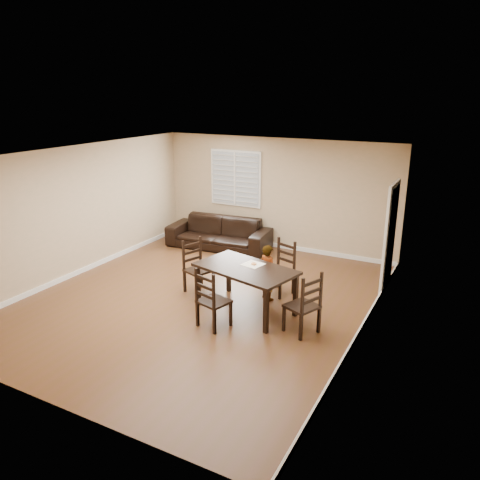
% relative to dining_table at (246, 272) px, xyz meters
% --- Properties ---
extents(ground, '(7.00, 7.00, 0.00)m').
position_rel_dining_table_xyz_m(ground, '(-0.96, 0.02, -0.73)').
color(ground, '#56321D').
rests_on(ground, ground).
extents(room, '(6.04, 7.04, 2.72)m').
position_rel_dining_table_xyz_m(room, '(-0.92, 0.19, 1.08)').
color(room, tan).
rests_on(room, ground).
extents(dining_table, '(1.92, 1.37, 0.81)m').
position_rel_dining_table_xyz_m(dining_table, '(0.00, 0.00, 0.00)').
color(dining_table, black).
rests_on(dining_table, ground).
extents(chair_near, '(0.59, 0.57, 1.05)m').
position_rel_dining_table_xyz_m(chair_near, '(0.28, 1.07, -0.25)').
color(chair_near, black).
rests_on(chair_near, ground).
extents(chair_far, '(0.56, 0.54, 1.03)m').
position_rel_dining_table_xyz_m(chair_far, '(-0.22, -0.89, -0.26)').
color(chair_far, black).
rests_on(chair_far, ground).
extents(chair_left, '(0.57, 0.59, 1.04)m').
position_rel_dining_table_xyz_m(chair_left, '(-1.28, 0.33, -0.25)').
color(chair_left, black).
rests_on(chair_left, ground).
extents(chair_right, '(0.60, 0.61, 1.06)m').
position_rel_dining_table_xyz_m(chair_right, '(1.28, -0.34, -0.25)').
color(chair_right, black).
rests_on(chair_right, ground).
extents(child, '(0.46, 0.39, 1.07)m').
position_rel_dining_table_xyz_m(child, '(0.15, 0.61, -0.19)').
color(child, gray).
rests_on(child, ground).
extents(napkin, '(0.39, 0.39, 0.00)m').
position_rel_dining_table_xyz_m(napkin, '(0.05, 0.19, 0.09)').
color(napkin, silver).
rests_on(napkin, dining_table).
extents(donut, '(0.10, 0.10, 0.04)m').
position_rel_dining_table_xyz_m(donut, '(0.07, 0.18, 0.11)').
color(donut, '#DA8C4E').
rests_on(donut, napkin).
extents(sofa, '(2.62, 1.23, 0.74)m').
position_rel_dining_table_xyz_m(sofa, '(-2.19, 2.84, -0.36)').
color(sofa, black).
rests_on(sofa, ground).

